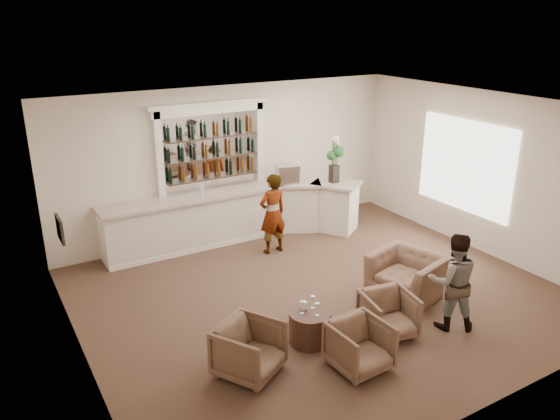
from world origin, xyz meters
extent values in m
plane|color=brown|center=(0.00, 0.00, 0.00)|extent=(8.00, 8.00, 0.00)
cube|color=beige|center=(0.00, 3.50, 1.65)|extent=(8.00, 0.04, 3.30)
cube|color=beige|center=(-4.00, 0.00, 1.65)|extent=(0.04, 7.00, 3.30)
cube|color=beige|center=(4.00, 0.00, 1.65)|extent=(0.04, 7.00, 3.30)
cube|color=white|center=(0.00, 0.00, 3.30)|extent=(8.00, 7.00, 0.04)
cube|color=white|center=(3.97, 0.50, 1.70)|extent=(0.05, 2.40, 1.90)
cube|color=black|center=(-3.97, 1.20, 1.65)|extent=(0.04, 0.46, 0.38)
cube|color=beige|center=(-3.94, 1.20, 1.65)|extent=(0.01, 0.38, 0.30)
cube|color=silver|center=(-1.00, 3.15, 0.54)|extent=(4.00, 0.70, 1.08)
cube|color=beige|center=(-1.00, 3.13, 1.11)|extent=(4.10, 0.82, 0.06)
cube|color=silver|center=(1.35, 2.92, 0.54)|extent=(1.12, 1.04, 1.08)
cube|color=beige|center=(1.35, 2.90, 1.11)|extent=(1.27, 1.19, 0.06)
cube|color=silver|center=(2.05, 2.40, 0.54)|extent=(1.08, 1.14, 1.08)
cube|color=beige|center=(2.05, 2.38, 1.11)|extent=(1.24, 1.29, 0.06)
cube|color=silver|center=(-1.00, 2.82, 0.05)|extent=(4.00, 0.06, 0.10)
cube|color=white|center=(-0.50, 3.48, 1.95)|extent=(2.15, 0.02, 1.65)
cube|color=silver|center=(-1.65, 3.42, 1.45)|extent=(0.14, 0.16, 2.90)
cube|color=silver|center=(0.65, 3.42, 1.45)|extent=(0.14, 0.16, 2.90)
cube|color=silver|center=(-0.50, 3.42, 2.84)|extent=(2.52, 0.16, 0.18)
cube|color=silver|center=(-0.50, 3.42, 2.96)|extent=(2.64, 0.20, 0.08)
cube|color=#34261A|center=(-0.50, 3.37, 1.38)|extent=(2.05, 0.20, 0.03)
cube|color=#34261A|center=(-0.50, 3.37, 1.82)|extent=(2.05, 0.20, 0.03)
cube|color=#34261A|center=(-0.50, 3.37, 2.26)|extent=(2.05, 0.20, 0.03)
cylinder|color=#452B1E|center=(-0.96, -1.13, 0.25)|extent=(0.64, 0.64, 0.50)
imported|color=gray|center=(0.20, 2.03, 0.85)|extent=(0.64, 0.45, 1.69)
imported|color=gray|center=(1.18, -1.89, 0.80)|extent=(0.98, 0.92, 1.59)
imported|color=brown|center=(-2.11, -1.35, 0.38)|extent=(1.11, 1.12, 0.75)
imported|color=brown|center=(-0.73, -2.03, 0.35)|extent=(0.79, 0.81, 0.71)
imported|color=brown|center=(0.19, -1.58, 0.35)|extent=(0.88, 0.89, 0.70)
imported|color=brown|center=(1.30, -0.77, 0.38)|extent=(1.30, 1.40, 0.76)
cube|color=silver|center=(1.07, 2.90, 1.35)|extent=(0.56, 0.51, 0.42)
cube|color=black|center=(2.01, 2.42, 1.34)|extent=(0.18, 0.18, 0.40)
cube|color=white|center=(-0.98, -0.99, 0.56)|extent=(0.08, 0.08, 0.12)
camera|label=1|loc=(-4.98, -7.05, 4.73)|focal=35.00mm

